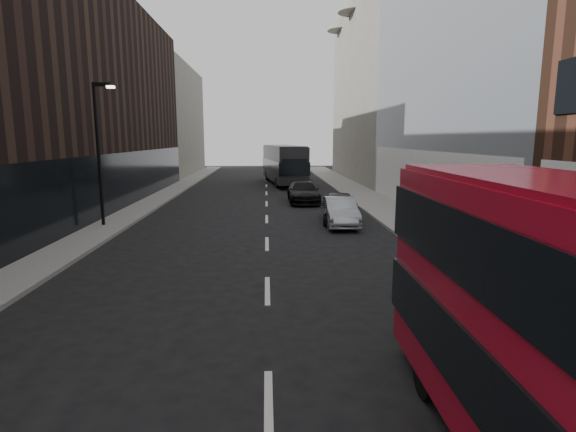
{
  "coord_description": "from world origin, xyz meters",
  "views": [
    {
      "loc": [
        -0.01,
        -4.83,
        4.48
      ],
      "look_at": [
        0.55,
        6.58,
        2.5
      ],
      "focal_mm": 28.0,
      "sensor_mm": 36.0,
      "label": 1
    }
  ],
  "objects": [
    {
      "name": "sidewalk_left",
      "position": [
        -8.0,
        25.0,
        0.07
      ],
      "size": [
        2.0,
        80.0,
        0.15
      ],
      "primitive_type": "cube",
      "color": "slate",
      "rests_on": "ground"
    },
    {
      "name": "building_left_mid",
      "position": [
        -11.5,
        30.0,
        7.0
      ],
      "size": [
        5.0,
        24.0,
        14.0
      ],
      "primitive_type": "cube",
      "color": "black",
      "rests_on": "ground"
    },
    {
      "name": "sidewalk_right",
      "position": [
        7.5,
        25.0,
        0.07
      ],
      "size": [
        3.0,
        80.0,
        0.15
      ],
      "primitive_type": "cube",
      "color": "slate",
      "rests_on": "ground"
    },
    {
      "name": "grey_bus",
      "position": [
        1.72,
        39.66,
        2.03
      ],
      "size": [
        4.19,
        11.94,
        3.79
      ],
      "rotation": [
        0.0,
        0.0,
        0.12
      ],
      "color": "black",
      "rests_on": "ground"
    },
    {
      "name": "building_left_far",
      "position": [
        -11.5,
        52.0,
        6.5
      ],
      "size": [
        5.0,
        20.0,
        13.0
      ],
      "primitive_type": "cube",
      "color": "slate",
      "rests_on": "ground"
    },
    {
      "name": "building_modern_block",
      "position": [
        11.47,
        21.0,
        9.9
      ],
      "size": [
        5.03,
        22.0,
        20.0
      ],
      "color": "gray",
      "rests_on": "ground"
    },
    {
      "name": "car_b",
      "position": [
        3.81,
        18.0,
        0.73
      ],
      "size": [
        1.65,
        4.45,
        1.45
      ],
      "primitive_type": "imported",
      "rotation": [
        0.0,
        0.0,
        -0.03
      ],
      "color": "#92959A",
      "rests_on": "ground"
    },
    {
      "name": "car_c",
      "position": [
        2.6,
        26.51,
        0.75
      ],
      "size": [
        2.14,
        5.19,
        1.5
      ],
      "primitive_type": "imported",
      "rotation": [
        0.0,
        0.0,
        0.01
      ],
      "color": "black",
      "rests_on": "ground"
    },
    {
      "name": "car_a",
      "position": [
        3.99,
        19.29,
        0.79
      ],
      "size": [
        2.38,
        4.81,
        1.58
      ],
      "primitive_type": "imported",
      "rotation": [
        0.0,
        0.0,
        -0.11
      ],
      "color": "black",
      "rests_on": "ground"
    },
    {
      "name": "street_lamp",
      "position": [
        -8.22,
        18.0,
        4.18
      ],
      "size": [
        1.06,
        0.22,
        7.0
      ],
      "color": "black",
      "rests_on": "sidewalk_left"
    },
    {
      "name": "building_victorian",
      "position": [
        11.38,
        44.0,
        9.66
      ],
      "size": [
        6.5,
        24.0,
        21.0
      ],
      "color": "slate",
      "rests_on": "ground"
    }
  ]
}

